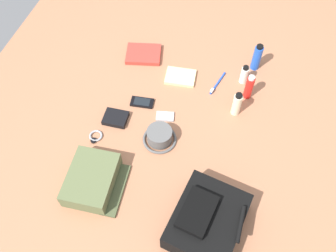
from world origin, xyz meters
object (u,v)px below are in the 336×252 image
wallet (116,118)px  toothbrush (217,84)px  notepad (180,77)px  backpack (207,221)px  lotion_bottle (237,104)px  toothpaste_tube (244,75)px  cell_phone (142,102)px  media_player (165,116)px  sunscreen_spray (249,87)px  paperback_novel (143,54)px  wristwatch (96,136)px  bucket_hat (160,136)px  toiletry_pouch (93,180)px  deodorant_spray (257,57)px

wallet → toothbrush: bearing=126.8°
wallet → notepad: size_ratio=0.73×
backpack → lotion_bottle: size_ratio=2.56×
toothpaste_tube → toothbrush: toothpaste_tube is taller
cell_phone → media_player: bearing=69.8°
sunscreen_spray → paperback_novel: (-0.12, -0.58, -0.06)m
wristwatch → bucket_hat: bearing=103.6°
toothpaste_tube → notepad: (0.07, -0.31, -0.04)m
sunscreen_spray → cell_phone: size_ratio=1.23×
lotion_bottle → cell_phone: (0.07, -0.44, -0.06)m
lotion_bottle → wallet: size_ratio=1.24×
toothpaste_tube → wristwatch: toothpaste_tube is taller
toiletry_pouch → bucket_hat: (-0.29, 0.20, -0.01)m
toiletry_pouch → deodorant_spray: bearing=147.1°
sunscreen_spray → wallet: (0.31, -0.57, -0.06)m
paperback_novel → wallet: (0.43, 0.00, 0.00)m
bucket_hat → deodorant_spray: 0.66m
toiletry_pouch → media_player: size_ratio=2.80×
sunscreen_spray → cell_phone: 0.52m
wallet → notepad: bearing=143.4°
notepad → bucket_hat: bearing=-5.0°
sunscreen_spray → toothbrush: size_ratio=0.91×
bucket_hat → toothpaste_tube: bearing=146.0°
bucket_hat → cell_phone: (-0.18, -0.14, -0.02)m
toothpaste_tube → notepad: bearing=-78.0°
backpack → media_player: (-0.46, -0.30, -0.05)m
deodorant_spray → notepad: (0.18, -0.35, -0.07)m
toothpaste_tube → sunscreen_spray: sunscreen_spray is taller
toothbrush → cell_phone: bearing=-56.7°
cell_phone → notepad: size_ratio=0.78×
backpack → bucket_hat: bearing=-138.6°
cell_phone → wallet: size_ratio=1.06×
backpack → sunscreen_spray: 0.69m
sunscreen_spray → media_player: size_ratio=1.54×
sunscreen_spray → notepad: size_ratio=0.95×
bucket_hat → wristwatch: 0.30m
toothpaste_tube → toiletry_pouch: bearing=-34.5°
toothpaste_tube → lotion_bottle: lotion_bottle is taller
wallet → toothpaste_tube: bearing=124.2°
backpack → lotion_bottle: bearing=179.0°
notepad → toiletry_pouch: bearing=-22.2°
bucket_hat → wallet: 0.24m
lotion_bottle → toothbrush: bearing=-140.2°
toiletry_pouch → toothbrush: (-0.68, 0.39, -0.03)m
sunscreen_spray → media_player: (0.23, -0.35, -0.06)m
cell_phone → wristwatch: size_ratio=1.64×
toiletry_pouch → lotion_bottle: lotion_bottle is taller
toothbrush → toothpaste_tube: bearing=116.4°
media_player → wallet: size_ratio=0.85×
sunscreen_spray → cell_phone: sunscreen_spray is taller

